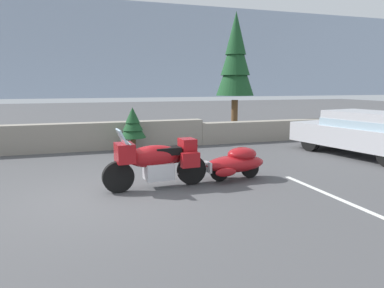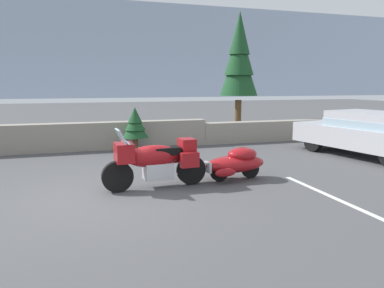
# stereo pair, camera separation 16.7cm
# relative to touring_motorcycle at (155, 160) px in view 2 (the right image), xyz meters

# --- Properties ---
(ground_plane) EXTENTS (80.00, 80.00, 0.00)m
(ground_plane) POSITION_rel_touring_motorcycle_xyz_m (-1.13, -0.35, -0.62)
(ground_plane) COLOR #4C4C4F
(stone_guard_wall) EXTENTS (24.00, 0.57, 0.95)m
(stone_guard_wall) POSITION_rel_touring_motorcycle_xyz_m (-1.49, 5.23, -0.18)
(stone_guard_wall) COLOR gray
(stone_guard_wall) RESTS_ON ground
(distant_ridgeline) EXTENTS (240.00, 80.00, 16.00)m
(distant_ridgeline) POSITION_rel_touring_motorcycle_xyz_m (-1.13, 95.25, 7.38)
(distant_ridgeline) COLOR #99A8BF
(distant_ridgeline) RESTS_ON ground
(touring_motorcycle) EXTENTS (2.31, 0.84, 1.33)m
(touring_motorcycle) POSITION_rel_touring_motorcycle_xyz_m (0.00, 0.00, 0.00)
(touring_motorcycle) COLOR black
(touring_motorcycle) RESTS_ON ground
(car_shaped_trailer) EXTENTS (2.22, 0.83, 0.76)m
(car_shaped_trailer) POSITION_rel_touring_motorcycle_xyz_m (1.96, 0.15, -0.21)
(car_shaped_trailer) COLOR black
(car_shaped_trailer) RESTS_ON ground
(sedan_at_right_edge) EXTENTS (2.63, 4.76, 1.41)m
(sedan_at_right_edge) POSITION_rel_touring_motorcycle_xyz_m (6.99, 1.43, 0.15)
(sedan_at_right_edge) COLOR black
(sedan_at_right_edge) RESTS_ON ground
(pine_tree_tall) EXTENTS (1.67, 1.67, 5.36)m
(pine_tree_tall) POSITION_rel_touring_motorcycle_xyz_m (5.25, 7.34, 2.74)
(pine_tree_tall) COLOR brown
(pine_tree_tall) RESTS_ON ground
(pine_sapling_near) EXTENTS (0.87, 0.87, 1.50)m
(pine_sapling_near) POSITION_rel_touring_motorcycle_xyz_m (0.21, 4.42, 0.31)
(pine_sapling_near) COLOR brown
(pine_sapling_near) RESTS_ON ground
(parking_stripe_marker) EXTENTS (0.12, 3.60, 0.01)m
(parking_stripe_marker) POSITION_rel_touring_motorcycle_xyz_m (3.26, -1.85, -0.62)
(parking_stripe_marker) COLOR silver
(parking_stripe_marker) RESTS_ON ground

